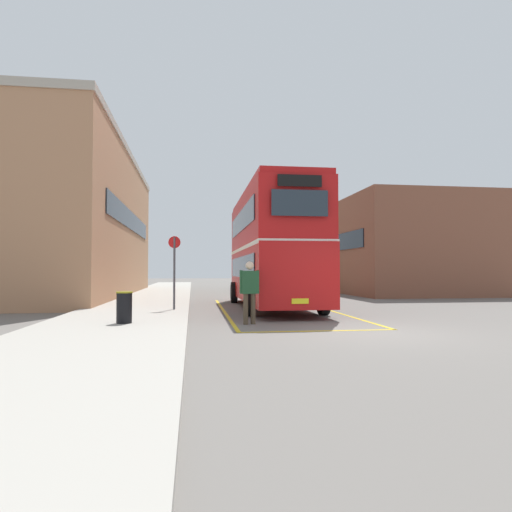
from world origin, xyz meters
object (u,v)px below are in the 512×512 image
(double_decker_bus, at_px, (271,247))
(single_deck_bus, at_px, (278,270))
(pedestrian_boarding, at_px, (249,287))
(bus_stop_sign, at_px, (174,265))
(litter_bin, at_px, (124,307))

(double_decker_bus, xyz_separation_m, single_deck_bus, (3.96, 19.03, -0.88))
(single_deck_bus, xyz_separation_m, pedestrian_boarding, (-5.58, -24.54, -0.57))
(pedestrian_boarding, bearing_deg, single_deck_bus, 77.19)
(single_deck_bus, bearing_deg, pedestrian_boarding, -102.81)
(pedestrian_boarding, bearing_deg, bus_stop_sign, 121.33)
(bus_stop_sign, bearing_deg, pedestrian_boarding, -58.67)
(litter_bin, bearing_deg, pedestrian_boarding, 7.44)
(double_decker_bus, height_order, pedestrian_boarding, double_decker_bus)
(double_decker_bus, relative_size, single_deck_bus, 1.21)
(pedestrian_boarding, xyz_separation_m, bus_stop_sign, (-2.29, 3.76, 0.68))
(single_deck_bus, xyz_separation_m, litter_bin, (-9.02, -24.98, -1.07))
(double_decker_bus, height_order, litter_bin, double_decker_bus)
(double_decker_bus, xyz_separation_m, litter_bin, (-5.06, -5.95, -1.95))
(litter_bin, height_order, bus_stop_sign, bus_stop_sign)
(double_decker_bus, bearing_deg, single_deck_bus, 78.24)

